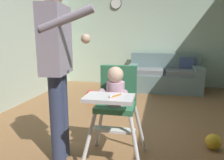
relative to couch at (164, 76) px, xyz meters
name	(u,v)px	position (x,y,z in m)	size (l,w,h in m)	color
ground	(123,134)	(-0.56, -2.46, -0.38)	(5.76, 7.51, 0.10)	olive
wall_far	(143,32)	(-0.56, 0.52, 1.04)	(4.96, 0.06, 2.74)	#B1C8B4
couch	(164,76)	(0.00, 0.00, 0.00)	(1.66, 0.86, 0.86)	slate
high_chair	(116,96)	(-0.51, -3.19, 0.34)	(0.62, 0.73, 0.97)	white
adult_standing	(57,66)	(-1.07, -3.26, 0.63)	(0.55, 0.50, 1.70)	#343E5E
toy_ball	(213,142)	(0.50, -2.72, -0.25)	(0.17, 0.17, 0.17)	gold
toy_ball_second	(91,95)	(-1.40, -1.28, -0.22)	(0.23, 0.23, 0.23)	#D13D33
wall_clock	(116,3)	(-1.28, 0.48, 1.75)	(0.28, 0.04, 0.28)	white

